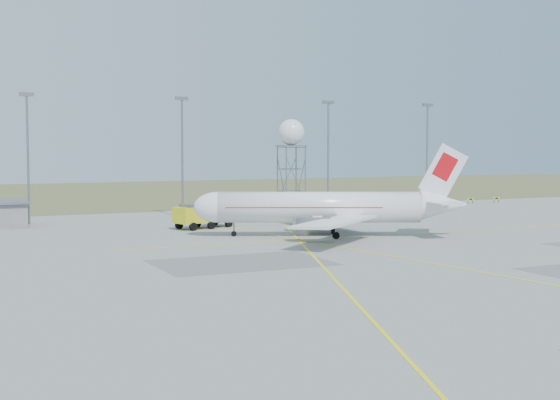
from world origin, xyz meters
name	(u,v)px	position (x,y,z in m)	size (l,w,h in m)	color
ground	(487,270)	(0.00, 0.00, 0.00)	(400.00, 400.00, 0.00)	#9A9A95
grass_strip	(132,193)	(0.00, 140.00, 0.01)	(400.00, 120.00, 0.03)	#5B6236
mast_a	(28,147)	(-35.00, 66.00, 12.07)	(2.20, 0.50, 20.50)	slate
mast_b	(182,147)	(-10.00, 66.00, 12.07)	(2.20, 0.50, 20.50)	slate
mast_c	(328,147)	(18.00, 66.00, 12.07)	(2.20, 0.50, 20.50)	slate
mast_d	(427,147)	(40.00, 66.00, 12.07)	(2.20, 0.50, 20.50)	slate
taxi_sign_near	(470,199)	(55.60, 72.00, 0.89)	(1.60, 0.17, 1.20)	black
taxi_sign_far	(496,198)	(62.60, 72.00, 0.89)	(1.60, 0.17, 1.20)	black
airliner_main	(324,208)	(-0.98, 32.31, 3.87)	(35.21, 32.78, 12.63)	white
radar_tower	(291,161)	(10.32, 65.73, 9.56)	(4.70, 4.70, 17.03)	slate
fire_truck	(206,216)	(-11.84, 49.32, 1.84)	(10.10, 6.37, 3.83)	yellow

